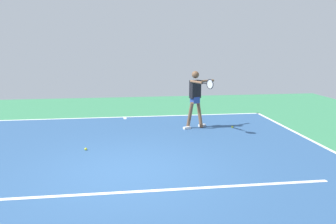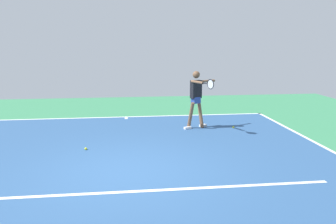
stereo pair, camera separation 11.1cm
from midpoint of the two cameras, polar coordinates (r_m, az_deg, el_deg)
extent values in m
plane|color=#388456|center=(7.25, -6.62, -10.00)|extent=(20.39, 20.39, 0.00)
cube|color=#2D5484|center=(7.25, -6.62, -9.98)|extent=(10.35, 11.01, 0.00)
cube|color=white|center=(12.49, -6.84, -0.82)|extent=(10.35, 0.10, 0.01)
cube|color=white|center=(6.33, -6.54, -13.27)|extent=(7.76, 0.10, 0.01)
cube|color=white|center=(12.30, -6.83, -1.02)|extent=(0.10, 0.30, 0.01)
cylinder|color=brown|center=(10.88, 5.80, -0.38)|extent=(0.24, 0.34, 0.87)
cube|color=white|center=(11.03, 6.20, -2.28)|extent=(0.26, 0.19, 0.07)
cylinder|color=brown|center=(10.65, 4.14, -0.60)|extent=(0.24, 0.34, 0.87)
cube|color=white|center=(10.68, 3.64, -2.70)|extent=(0.26, 0.19, 0.07)
cube|color=#2D4799|center=(10.68, 5.02, 2.04)|extent=(0.31, 0.29, 0.20)
cube|color=black|center=(10.63, 5.06, 3.86)|extent=(0.38, 0.31, 0.56)
sphere|color=brown|center=(10.58, 5.10, 6.31)|extent=(0.23, 0.23, 0.23)
cylinder|color=brown|center=(10.88, 6.99, 5.22)|extent=(0.54, 0.31, 0.08)
cylinder|color=brown|center=(10.27, 5.27, 5.06)|extent=(0.31, 0.54, 0.08)
cylinder|color=black|center=(9.96, 6.63, 4.84)|extent=(0.12, 0.21, 0.03)
torus|color=black|center=(9.77, 7.53, 4.69)|extent=(0.15, 0.28, 0.29)
cylinder|color=silver|center=(9.77, 7.53, 4.69)|extent=(0.11, 0.23, 0.25)
sphere|color=yellow|center=(8.83, -13.38, -6.06)|extent=(0.07, 0.07, 0.07)
sphere|color=yellow|center=(10.97, 11.28, -2.53)|extent=(0.07, 0.07, 0.07)
camera|label=1|loc=(0.06, -89.64, 0.07)|focal=36.03mm
camera|label=2|loc=(0.06, 90.36, -0.07)|focal=36.03mm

